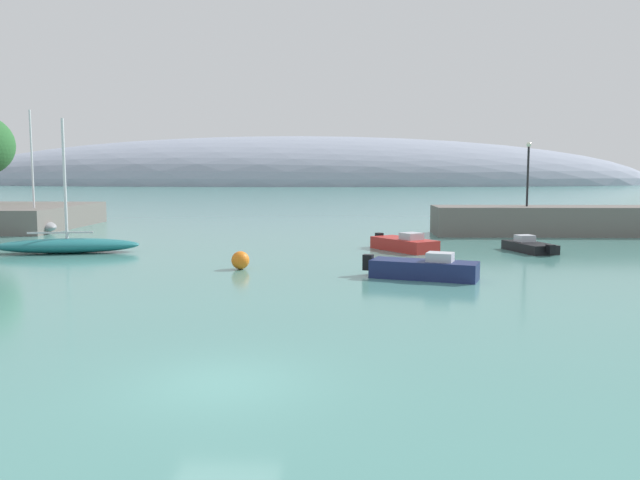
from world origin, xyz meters
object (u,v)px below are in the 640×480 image
object	(u,v)px
sailboat_grey_mid_mooring	(35,224)
mooring_buoy_orange	(240,260)
sailboat_teal_near_shore	(67,245)
motorboat_navy_alongside_breakwater	(424,269)
harbor_lamp_post	(528,167)
motorboat_black_outer	(530,246)
motorboat_red_foreground	(404,244)

from	to	relation	value
sailboat_grey_mid_mooring	mooring_buoy_orange	world-z (taller)	sailboat_grey_mid_mooring
sailboat_grey_mid_mooring	mooring_buoy_orange	size ratio (longest dim) A/B	10.65
sailboat_teal_near_shore	sailboat_grey_mid_mooring	size ratio (longest dim) A/B	0.89
motorboat_navy_alongside_breakwater	harbor_lamp_post	bearing A→B (deg)	82.17
motorboat_navy_alongside_breakwater	mooring_buoy_orange	world-z (taller)	motorboat_navy_alongside_breakwater
motorboat_navy_alongside_breakwater	motorboat_black_outer	world-z (taller)	motorboat_navy_alongside_breakwater
sailboat_teal_near_shore	mooring_buoy_orange	bearing A→B (deg)	-38.42
motorboat_black_outer	motorboat_navy_alongside_breakwater	bearing A→B (deg)	126.11
mooring_buoy_orange	harbor_lamp_post	xyz separation A→B (m)	(18.59, 17.44, 4.56)
mooring_buoy_orange	sailboat_grey_mid_mooring	bearing A→B (deg)	135.67
sailboat_grey_mid_mooring	harbor_lamp_post	bearing A→B (deg)	-138.52
motorboat_navy_alongside_breakwater	motorboat_black_outer	bearing A→B (deg)	71.81
motorboat_black_outer	mooring_buoy_orange	size ratio (longest dim) A/B	4.75
sailboat_grey_mid_mooring	harbor_lamp_post	size ratio (longest dim) A/B	1.99
sailboat_grey_mid_mooring	motorboat_navy_alongside_breakwater	bearing A→B (deg)	-173.95
mooring_buoy_orange	sailboat_teal_near_shore	bearing A→B (deg)	152.06
motorboat_black_outer	harbor_lamp_post	xyz separation A→B (m)	(2.56, 10.03, 4.69)
sailboat_grey_mid_mooring	motorboat_navy_alongside_breakwater	distance (m)	34.83
harbor_lamp_post	mooring_buoy_orange	bearing A→B (deg)	-136.83
motorboat_red_foreground	harbor_lamp_post	distance (m)	14.66
motorboat_navy_alongside_breakwater	mooring_buoy_orange	bearing A→B (deg)	-176.97
motorboat_red_foreground	motorboat_navy_alongside_breakwater	distance (m)	10.11
motorboat_black_outer	harbor_lamp_post	world-z (taller)	harbor_lamp_post
motorboat_red_foreground	harbor_lamp_post	size ratio (longest dim) A/B	0.97
motorboat_navy_alongside_breakwater	motorboat_black_outer	xyz separation A→B (m)	(7.43, 9.84, -0.13)
motorboat_navy_alongside_breakwater	harbor_lamp_post	distance (m)	22.70
motorboat_black_outer	mooring_buoy_orange	distance (m)	17.65
motorboat_red_foreground	motorboat_navy_alongside_breakwater	xyz separation A→B (m)	(-0.06, -10.11, 0.04)
sailboat_teal_near_shore	sailboat_grey_mid_mooring	bearing A→B (deg)	111.68
motorboat_black_outer	sailboat_teal_near_shore	bearing A→B (deg)	76.40
sailboat_grey_mid_mooring	mooring_buoy_orange	bearing A→B (deg)	179.02
motorboat_navy_alongside_breakwater	sailboat_grey_mid_mooring	bearing A→B (deg)	161.55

